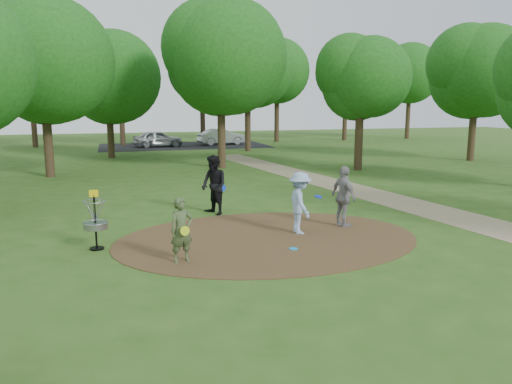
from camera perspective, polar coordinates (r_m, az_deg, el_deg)
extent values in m
plane|color=#2D5119|center=(13.75, 1.41, -5.37)|extent=(100.00, 100.00, 0.00)
cylinder|color=#47301C|center=(13.75, 1.41, -5.33)|extent=(8.40, 8.40, 0.02)
cube|color=#8C7A5B|center=(18.39, 19.11, -1.91)|extent=(7.55, 39.89, 0.01)
cube|color=black|center=(43.20, -8.21, 5.26)|extent=(14.00, 8.00, 0.01)
imported|color=#465833|center=(11.72, -8.51, -4.36)|extent=(0.64, 0.51, 1.54)
cylinder|color=#C4E619|center=(11.50, -8.13, -4.41)|extent=(0.22, 0.08, 0.22)
imported|color=#97B4E1|center=(14.16, 5.05, -1.26)|extent=(0.71, 1.17, 1.78)
cylinder|color=#0C25DC|center=(14.37, 7.13, -0.53)|extent=(0.31, 0.31, 0.08)
imported|color=black|center=(16.57, -4.82, 0.79)|extent=(1.07, 1.18, 1.98)
cylinder|color=#0C37D8|center=(16.61, -3.82, 0.45)|extent=(0.22, 0.06, 0.22)
imported|color=gray|center=(15.08, 9.99, -0.54)|extent=(0.64, 1.14, 1.84)
cylinder|color=white|center=(14.98, 9.64, 0.40)|extent=(0.22, 0.07, 0.22)
cylinder|color=#0E9BF0|center=(12.79, 4.30, -6.48)|extent=(0.22, 0.22, 0.02)
cylinder|color=red|center=(15.08, -8.08, -3.96)|extent=(0.22, 0.22, 0.02)
imported|color=#A7AAAE|center=(42.32, -11.15, 6.00)|extent=(4.18, 2.11, 1.37)
imported|color=#B7B9BF|center=(43.89, -3.93, 6.32)|extent=(4.34, 2.00, 1.38)
cylinder|color=black|center=(13.28, -17.88, -3.44)|extent=(0.05, 0.05, 1.35)
cylinder|color=black|center=(13.44, -17.72, -6.16)|extent=(0.36, 0.36, 0.04)
cylinder|color=gray|center=(13.29, -17.86, -3.68)|extent=(0.60, 0.60, 0.16)
torus|color=gray|center=(13.27, -17.88, -3.34)|extent=(0.63, 0.63, 0.03)
torus|color=gray|center=(13.16, -18.01, -1.01)|extent=(0.58, 0.58, 0.02)
cube|color=yellow|center=(13.12, -18.06, -0.15)|extent=(0.22, 0.02, 0.18)
cylinder|color=#332316|center=(26.84, -22.69, 5.63)|extent=(0.44, 0.44, 3.80)
sphere|color=#194D14|center=(26.84, -23.23, 13.21)|extent=(6.02, 6.02, 6.02)
cylinder|color=#332316|center=(28.31, -3.97, 6.98)|extent=(0.44, 0.44, 4.18)
sphere|color=#194D14|center=(28.35, -4.06, 14.74)|extent=(6.34, 6.34, 6.34)
cylinder|color=#332316|center=(27.92, 11.68, 6.16)|extent=(0.44, 0.44, 3.61)
sphere|color=#194D14|center=(27.87, 11.90, 12.30)|extent=(4.30, 4.30, 4.30)
cylinder|color=#332316|center=(34.67, -16.29, 6.57)|extent=(0.44, 0.44, 3.42)
sphere|color=#194D14|center=(34.64, -16.58, 12.13)|extent=(6.02, 6.02, 6.02)
cylinder|color=#332316|center=(37.99, -0.95, 7.99)|extent=(0.44, 0.44, 4.37)
sphere|color=#194D14|center=(38.03, -0.97, 13.79)|extent=(6.05, 6.05, 6.05)
cylinder|color=#332316|center=(34.60, 23.48, 6.45)|extent=(0.44, 0.44, 3.80)
sphere|color=#194D14|center=(34.59, 23.90, 12.18)|extent=(5.71, 5.71, 5.71)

